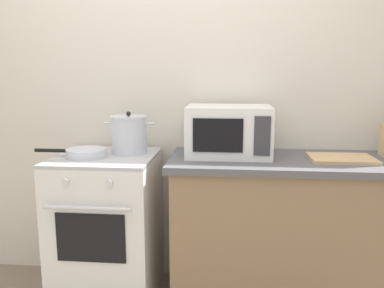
{
  "coord_description": "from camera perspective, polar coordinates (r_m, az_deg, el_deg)",
  "views": [
    {
      "loc": [
        0.4,
        -1.68,
        1.42
      ],
      "look_at": [
        0.18,
        0.6,
        1.0
      ],
      "focal_mm": 36.86,
      "sensor_mm": 36.0,
      "label": 1
    }
  ],
  "objects": [
    {
      "name": "cutting_board",
      "position": [
        2.41,
        20.83,
        -1.98
      ],
      "size": [
        0.36,
        0.26,
        0.02
      ],
      "primitive_type": "cube",
      "color": "tan",
      "rests_on": "countertop_right"
    },
    {
      "name": "frying_pan",
      "position": [
        2.43,
        -15.19,
        -1.22
      ],
      "size": [
        0.44,
        0.24,
        0.05
      ],
      "color": "silver",
      "rests_on": "stove"
    },
    {
      "name": "stock_pot",
      "position": [
        2.46,
        -9.08,
        1.34
      ],
      "size": [
        0.31,
        0.22,
        0.26
      ],
      "color": "silver",
      "rests_on": "stove"
    },
    {
      "name": "microwave",
      "position": [
        2.38,
        5.34,
        1.91
      ],
      "size": [
        0.5,
        0.37,
        0.3
      ],
      "color": "white",
      "rests_on": "countertop_right"
    },
    {
      "name": "stove",
      "position": [
        2.58,
        -12.08,
        -11.69
      ],
      "size": [
        0.6,
        0.64,
        0.92
      ],
      "color": "white",
      "rests_on": "ground_plane"
    },
    {
      "name": "back_wall",
      "position": [
        2.65,
        3.35,
        6.71
      ],
      "size": [
        4.4,
        0.1,
        2.5
      ],
      "primitive_type": "cube",
      "color": "silver",
      "rests_on": "ground_plane"
    },
    {
      "name": "countertop_right",
      "position": [
        2.41,
        17.38,
        -2.55
      ],
      "size": [
        1.7,
        0.6,
        0.04
      ],
      "primitive_type": "cube",
      "color": "#59595E",
      "rests_on": "lower_cabinet_right"
    },
    {
      "name": "lower_cabinet_right",
      "position": [
        2.54,
        16.82,
        -12.71
      ],
      "size": [
        1.64,
        0.56,
        0.88
      ],
      "primitive_type": "cube",
      "color": "#8C7051",
      "rests_on": "ground_plane"
    }
  ]
}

